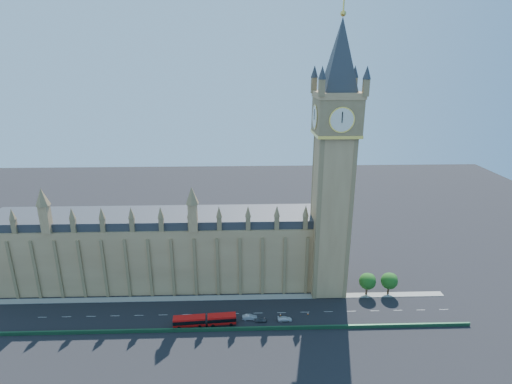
{
  "coord_description": "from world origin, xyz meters",
  "views": [
    {
      "loc": [
        7.58,
        -115.47,
        81.15
      ],
      "look_at": [
        11.66,
        10.0,
        39.94
      ],
      "focal_mm": 28.0,
      "sensor_mm": 36.0,
      "label": 1
    }
  ],
  "objects_px": {
    "red_bus": "(205,320)",
    "car_silver": "(250,317)",
    "car_grey": "(261,320)",
    "car_white": "(285,319)"
  },
  "relations": [
    {
      "from": "red_bus",
      "to": "car_grey",
      "type": "distance_m",
      "value": 18.14
    },
    {
      "from": "red_bus",
      "to": "car_silver",
      "type": "height_order",
      "value": "red_bus"
    },
    {
      "from": "red_bus",
      "to": "car_white",
      "type": "height_order",
      "value": "red_bus"
    },
    {
      "from": "red_bus",
      "to": "car_white",
      "type": "xyz_separation_m",
      "value": [
        26.06,
        1.48,
        -1.12
      ]
    },
    {
      "from": "car_grey",
      "to": "car_white",
      "type": "xyz_separation_m",
      "value": [
        8.0,
        0.27,
        0.01
      ]
    },
    {
      "from": "red_bus",
      "to": "car_grey",
      "type": "height_order",
      "value": "red_bus"
    },
    {
      "from": "red_bus",
      "to": "car_grey",
      "type": "relative_size",
      "value": 5.17
    },
    {
      "from": "red_bus",
      "to": "car_silver",
      "type": "relative_size",
      "value": 4.14
    },
    {
      "from": "car_grey",
      "to": "car_white",
      "type": "relative_size",
      "value": 0.84
    },
    {
      "from": "car_silver",
      "to": "car_white",
      "type": "relative_size",
      "value": 1.04
    }
  ]
}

